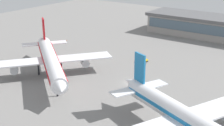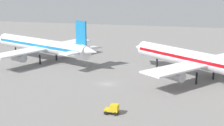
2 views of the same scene
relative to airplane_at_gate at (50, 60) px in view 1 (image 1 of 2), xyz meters
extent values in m
plane|color=gray|center=(-25.88, -11.41, -6.28)|extent=(288.00, 288.00, 0.00)
cube|color=#9E9993|center=(-29.94, -89.41, -1.61)|extent=(71.20, 20.96, 9.33)
cube|color=#4C6070|center=(-29.94, -78.72, -0.28)|extent=(68.36, 0.30, 4.80)
cube|color=#59595B|center=(-29.94, -89.41, 3.71)|extent=(74.05, 21.80, 1.60)
cylinder|color=white|center=(-0.50, 0.39, 0.00)|extent=(40.84, 33.23, 5.23)
cone|color=white|center=(-20.56, 15.89, 0.00)|extent=(7.18, 7.13, 4.97)
cone|color=white|center=(19.56, -15.12, 0.79)|extent=(7.73, 7.31, 4.19)
cube|color=red|center=(-0.50, 0.39, 0.39)|extent=(39.40, 32.15, 0.94)
cube|color=white|center=(1.38, -1.07, -0.52)|extent=(33.66, 40.41, 0.47)
cylinder|color=#A5A8AD|center=(-6.36, -11.08, -2.35)|extent=(6.65, 6.06, 2.88)
cylinder|color=#A5A8AD|center=(9.12, 8.94, -2.35)|extent=(6.65, 6.06, 2.88)
cube|color=white|center=(16.44, -12.70, 0.52)|extent=(14.43, 16.91, 0.38)
cube|color=red|center=(16.44, -12.70, 6.80)|extent=(3.96, 3.24, 8.37)
cylinder|color=black|center=(-13.67, 10.57, -4.45)|extent=(0.63, 0.63, 3.66)
cylinder|color=black|center=(-0.05, -5.25, -4.45)|extent=(0.63, 0.63, 3.66)
cylinder|color=black|center=(5.07, 1.37, -4.45)|extent=(0.63, 0.63, 3.66)
cylinder|color=white|center=(-58.41, 11.58, -0.12)|extent=(44.92, 23.13, 5.13)
cone|color=white|center=(-35.55, 1.76, 0.65)|extent=(7.52, 6.31, 4.11)
cube|color=#1972B2|center=(-58.41, 11.58, 0.27)|extent=(43.24, 22.49, 0.92)
cube|color=white|center=(-56.27, 10.66, -0.63)|extent=(24.36, 43.70, 0.46)
cylinder|color=#A5A8AD|center=(-61.16, -0.75, -2.43)|extent=(6.69, 4.99, 2.82)
cube|color=white|center=(-39.11, 3.29, 0.40)|extent=(10.84, 17.95, 0.37)
cube|color=#1972B2|center=(-39.11, 3.29, 6.56)|extent=(4.34, 2.28, 8.22)
cube|color=black|center=(-18.83, -33.68, -5.73)|extent=(3.26, 2.00, 0.30)
cube|color=gold|center=(-18.13, -33.70, -4.78)|extent=(1.86, 1.96, 1.60)
cube|color=#3F596B|center=(-17.32, -33.73, -4.46)|extent=(0.13, 1.60, 0.90)
cube|color=gold|center=(-19.73, -33.65, -5.33)|extent=(1.46, 1.94, 0.50)
cylinder|color=black|center=(-17.68, -32.77, -5.88)|extent=(0.81, 0.33, 0.80)
cylinder|color=black|center=(-17.74, -34.67, -5.88)|extent=(0.81, 0.33, 0.80)
cylinder|color=black|center=(-19.92, -32.70, -5.88)|extent=(0.81, 0.33, 0.80)
cylinder|color=black|center=(-19.98, -34.60, -5.88)|extent=(0.81, 0.33, 0.80)
cone|color=#EA590C|center=(28.77, -38.67, -5.98)|extent=(0.44, 0.44, 0.60)
camera|label=1|loc=(-82.55, 76.47, 37.84)|focal=52.44mm
camera|label=2|loc=(-1.16, -102.49, 22.79)|focal=52.82mm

